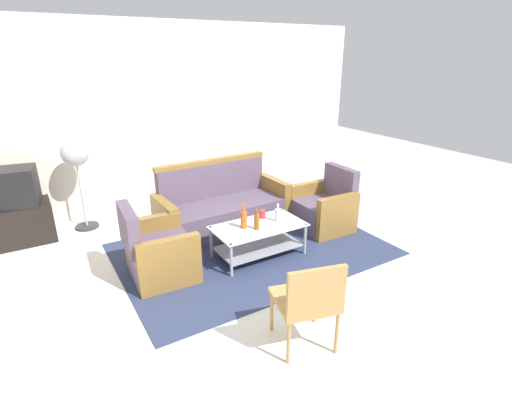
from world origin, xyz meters
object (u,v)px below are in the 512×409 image
tv_stand (19,224)px  wicker_chair (309,299)px  bottle_brown (257,221)px  pedestal_fan (76,158)px  bottle_orange (244,219)px  armchair_left (158,253)px  bottle_clear (278,214)px  television (10,187)px  couch (222,209)px  cup (262,214)px  armchair_right (324,209)px  coffee_table (258,236)px

tv_stand → wicker_chair: wicker_chair is taller
bottle_brown → pedestal_fan: bearing=127.6°
bottle_orange → tv_stand: bottle_orange is taller
armchair_left → tv_stand: size_ratio=1.06×
bottle_clear → television: bearing=144.5°
couch → cup: 0.76m
cup → pedestal_fan: (-1.82, 1.81, 0.55)m
pedestal_fan → wicker_chair: pedestal_fan is taller
armchair_right → tv_stand: armchair_right is taller
couch → bottle_brown: couch is taller
couch → armchair_left: 1.35m
bottle_brown → tv_stand: 3.14m
television → bottle_orange: bearing=149.7°
coffee_table → bottle_brown: size_ratio=4.37×
bottle_orange → wicker_chair: (-0.31, -1.61, -0.03)m
bottle_clear → pedestal_fan: (-1.93, 2.00, 0.52)m
coffee_table → bottle_clear: size_ratio=4.83×
couch → television: television is taller
armchair_left → tv_stand: (-1.28, 1.76, -0.03)m
armchair_left → bottle_clear: armchair_left is taller
bottle_clear → armchair_right: bearing=14.1°
wicker_chair → bottle_brown: bearing=89.3°
bottle_clear → couch: bearing=108.7°
armchair_right → television: 4.09m
bottle_brown → television: (-2.39, 2.01, 0.25)m
armchair_left → tv_stand: bearing=-140.6°
bottle_orange → pedestal_fan: pedestal_fan is taller
bottle_orange → television: 2.98m
couch → coffee_table: 0.90m
coffee_table → pedestal_fan: (-1.66, 1.99, 0.74)m
pedestal_fan → bottle_clear: bearing=-46.0°
bottle_brown → armchair_right: bearing=13.2°
armchair_right → bottle_orange: bearing=99.6°
tv_stand → pedestal_fan: 1.10m
television → pedestal_fan: size_ratio=0.52×
couch → wicker_chair: bearing=77.7°
armchair_left → bottle_brown: size_ratio=3.38×
couch → bottle_clear: bearing=106.8°
armchair_right → cup: size_ratio=8.50×
bottle_brown → cup: bearing=47.0°
cup → television: 3.18m
armchair_right → bottle_brown: bearing=104.8°
coffee_table → cup: bearing=47.1°
bottle_clear → wicker_chair: wicker_chair is taller
pedestal_fan → couch: bearing=-33.9°
couch → coffee_table: bearing=90.5°
couch → armchair_left: bearing=30.3°
armchair_left → bottle_brown: armchair_left is taller
armchair_left → wicker_chair: 1.90m
tv_stand → armchair_right: bearing=-24.9°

